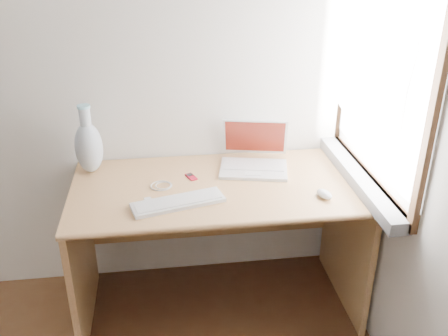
{
  "coord_description": "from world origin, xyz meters",
  "views": [
    {
      "loc": [
        0.75,
        -0.78,
        1.9
      ],
      "look_at": [
        1.03,
        1.35,
        0.86
      ],
      "focal_mm": 40.0,
      "sensor_mm": 36.0,
      "label": 1
    }
  ],
  "objects": [
    {
      "name": "back_wall",
      "position": [
        0.0,
        1.75,
        1.3
      ],
      "size": [
        3.5,
        0.04,
        2.6
      ],
      "primitive_type": "cube",
      "color": "white",
      "rests_on": "floor"
    },
    {
      "name": "remote",
      "position": [
        0.67,
        1.24,
        0.76
      ],
      "size": [
        0.05,
        0.09,
        0.01
      ],
      "primitive_type": "cube",
      "rotation": [
        0.0,
        0.0,
        0.21
      ],
      "color": "white",
      "rests_on": "desk"
    },
    {
      "name": "external_keyboard",
      "position": [
        0.8,
        1.21,
        0.77
      ],
      "size": [
        0.44,
        0.23,
        0.02
      ],
      "rotation": [
        0.0,
        0.0,
        0.26
      ],
      "color": "white",
      "rests_on": "desk"
    },
    {
      "name": "laptop",
      "position": [
        1.21,
        1.55,
        0.81
      ],
      "size": [
        0.39,
        0.35,
        0.23
      ],
      "rotation": [
        0.0,
        0.0,
        -0.21
      ],
      "color": "white",
      "rests_on": "desk"
    },
    {
      "name": "cable_coil",
      "position": [
        0.73,
        1.39,
        0.76
      ],
      "size": [
        0.13,
        0.13,
        0.01
      ],
      "primitive_type": "torus",
      "rotation": [
        0.0,
        0.0,
        -0.3
      ],
      "color": "white",
      "rests_on": "desk"
    },
    {
      "name": "window",
      "position": [
        1.72,
        1.3,
        1.28
      ],
      "size": [
        0.11,
        0.99,
        1.1
      ],
      "color": "white",
      "rests_on": "right_wall"
    },
    {
      "name": "ipod",
      "position": [
        0.88,
        1.47,
        0.76
      ],
      "size": [
        0.06,
        0.09,
        0.01
      ],
      "rotation": [
        0.0,
        0.0,
        0.38
      ],
      "color": "#AD0C25",
      "rests_on": "desk"
    },
    {
      "name": "mouse",
      "position": [
        1.48,
        1.18,
        0.77
      ],
      "size": [
        0.08,
        0.11,
        0.03
      ],
      "primitive_type": "ellipsoid",
      "rotation": [
        0.0,
        0.0,
        0.3
      ],
      "color": "white",
      "rests_on": "desk"
    },
    {
      "name": "vase",
      "position": [
        0.37,
        1.61,
        0.9
      ],
      "size": [
        0.14,
        0.14,
        0.36
      ],
      "color": "silver",
      "rests_on": "desk"
    },
    {
      "name": "desk",
      "position": [
        1.01,
        1.47,
        0.54
      ],
      "size": [
        1.43,
        0.72,
        0.76
      ],
      "color": "tan",
      "rests_on": "floor"
    }
  ]
}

